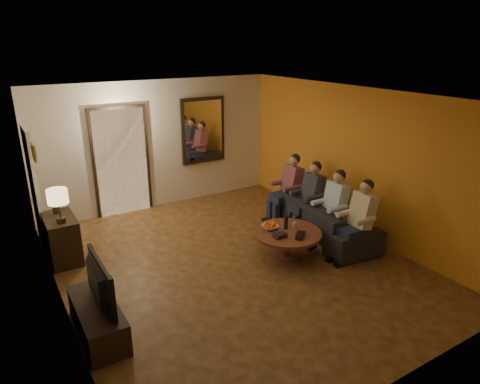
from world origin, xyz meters
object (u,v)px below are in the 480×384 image
table_lamp (59,206)px  tv_stand (98,319)px  dresser (62,239)px  coffee_table (287,244)px  sofa (324,218)px  person_b (332,210)px  person_d (289,190)px  tv (93,284)px  wine_bottle (286,220)px  person_a (359,223)px  dog (330,233)px  bowl (270,227)px  person_c (309,200)px  laptop (303,236)px

table_lamp → tv_stand: table_lamp is taller
dresser → tv_stand: 2.16m
dresser → coffee_table: 3.57m
tv_stand → sofa: (4.16, 0.68, 0.13)m
sofa → person_b: 0.42m
coffee_table → person_d: bearing=51.6°
tv → person_b: size_ratio=0.82×
dresser → sofa: size_ratio=0.36×
dresser → wine_bottle: (3.14, -1.69, 0.24)m
tv_stand → person_a: 4.08m
sofa → coffee_table: (-1.07, -0.32, -0.10)m
sofa → table_lamp: bearing=80.4°
table_lamp → tv_stand: 2.09m
coffee_table → tv: bearing=-173.3°
dog → bowl: dog is taller
tv_stand → person_c: size_ratio=1.00×
tv → person_d: (4.06, 1.58, -0.08)m
person_a → wine_bottle: (-0.92, 0.68, 0.01)m
sofa → dog: sofa is taller
dog → sofa: bearing=62.2°
dresser → dog: bearing=-26.5°
sofa → coffee_table: sofa is taller
person_c → coffee_table: (-0.97, -0.62, -0.38)m
person_c → laptop: (-0.87, -0.90, -0.14)m
dresser → person_d: (4.06, -0.57, 0.24)m
dresser → laptop: (3.19, -2.07, 0.10)m
table_lamp → tv: size_ratio=0.55×
table_lamp → person_b: table_lamp is taller
coffee_table → bowl: (-0.18, 0.22, 0.26)m
dresser → person_b: 4.43m
person_b → table_lamp: bearing=159.1°
table_lamp → person_c: (4.06, -0.95, -0.40)m
dresser → person_a: (4.06, -2.37, 0.24)m
dresser → table_lamp: table_lamp is taller
person_d → dog: person_d is taller
dresser → table_lamp: (0.00, -0.22, 0.63)m
laptop → dresser: bearing=103.7°
coffee_table → person_b: bearing=1.2°
person_a → tv: bearing=177.0°
person_b → dog: 0.40m
person_b → wine_bottle: (-0.92, 0.08, 0.01)m
person_a → person_d: bearing=90.0°
person_c → person_d: same height
person_b → person_d: 1.20m
person_c → coffee_table: 1.21m
person_c → laptop: 1.26m
person_c → person_d: size_ratio=1.00×
table_lamp → dog: bearing=-23.8°
person_a → dog: (-0.17, 0.43, -0.32)m
dresser → person_d: bearing=-8.0°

